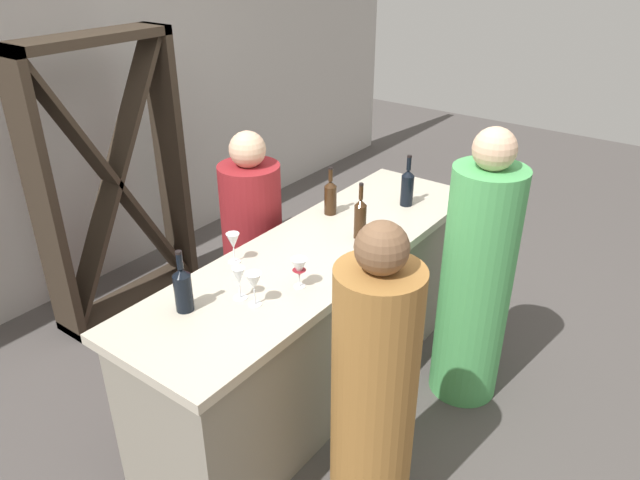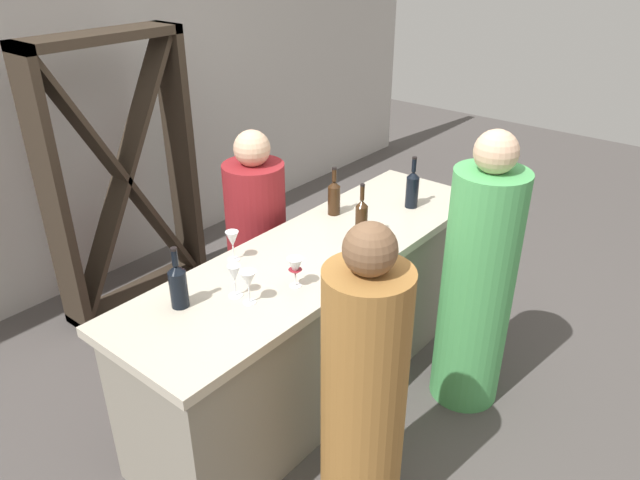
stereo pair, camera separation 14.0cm
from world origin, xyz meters
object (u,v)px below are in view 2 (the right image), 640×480
object	(u,v)px
wine_bottle_second_right_near_black	(412,188)
wine_glass_near_left	(295,268)
wine_bottle_second_left_amber_brown	(361,218)
wine_bottle_center_amber_brown	(334,197)
person_right_guest	(257,248)
wine_glass_near_center	(248,281)
person_left_guest	(363,398)
wine_glass_far_left	(232,240)
wine_bottle_leftmost_near_black	(178,284)
wine_rack	(122,178)
person_center_guest	(477,286)
wine_glass_near_right	(234,275)

from	to	relation	value
wine_bottle_second_right_near_black	wine_glass_near_left	size ratio (longest dim) A/B	2.12
wine_bottle_second_left_amber_brown	wine_bottle_second_right_near_black	world-z (taller)	wine_bottle_second_left_amber_brown
wine_bottle_center_amber_brown	person_right_guest	bearing A→B (deg)	121.47
wine_glass_near_center	person_left_guest	xyz separation A→B (m)	(0.03, -0.64, -0.35)
wine_glass_far_left	wine_bottle_leftmost_near_black	bearing A→B (deg)	-164.47
wine_glass_near_center	person_right_guest	distance (m)	1.12
wine_bottle_center_amber_brown	person_right_guest	size ratio (longest dim) A/B	0.21
person_right_guest	wine_bottle_leftmost_near_black	bearing A→B (deg)	-43.99
wine_bottle_leftmost_near_black	wine_bottle_second_right_near_black	world-z (taller)	wine_bottle_second_right_near_black
wine_bottle_second_left_amber_brown	person_right_guest	size ratio (longest dim) A/B	0.23
wine_rack	person_right_guest	xyz separation A→B (m)	(0.26, -1.02, -0.30)
wine_glass_far_left	person_right_guest	size ratio (longest dim) A/B	0.11
wine_bottle_leftmost_near_black	person_center_guest	distance (m)	1.60
wine_glass_near_left	person_left_guest	world-z (taller)	person_left_guest
wine_rack	wine_bottle_center_amber_brown	bearing A→B (deg)	-70.36
wine_bottle_second_right_near_black	person_right_guest	xyz separation A→B (m)	(-0.64, 0.72, -0.40)
wine_glass_near_right	wine_bottle_center_amber_brown	bearing A→B (deg)	11.56
wine_bottle_second_right_near_black	person_center_guest	world-z (taller)	person_center_guest
wine_glass_near_left	wine_bottle_second_right_near_black	bearing A→B (deg)	3.04
wine_rack	person_left_guest	distance (m)	2.43
wine_rack	wine_bottle_center_amber_brown	size ratio (longest dim) A/B	6.41
wine_bottle_center_amber_brown	wine_glass_near_right	distance (m)	1.03
wine_bottle_center_amber_brown	wine_glass_near_center	distance (m)	1.06
wine_bottle_second_left_amber_brown	person_center_guest	world-z (taller)	person_center_guest
wine_rack	wine_bottle_center_amber_brown	xyz separation A→B (m)	(0.51, -1.44, 0.09)
wine_bottle_second_left_amber_brown	wine_glass_far_left	xyz separation A→B (m)	(-0.62, 0.37, -0.01)
wine_bottle_leftmost_near_black	wine_glass_near_center	distance (m)	0.32
wine_bottle_center_amber_brown	wine_bottle_second_right_near_black	size ratio (longest dim) A/B	0.92
wine_rack	wine_bottle_second_left_amber_brown	world-z (taller)	wine_rack
wine_bottle_second_left_amber_brown	wine_glass_near_left	xyz separation A→B (m)	(-0.61, -0.05, -0.02)
wine_bottle_second_right_near_black	wine_glass_near_right	size ratio (longest dim) A/B	2.00
wine_bottle_leftmost_near_black	wine_bottle_second_right_near_black	xyz separation A→B (m)	(1.62, -0.24, 0.01)
wine_bottle_center_amber_brown	wine_glass_near_right	world-z (taller)	wine_bottle_center_amber_brown
wine_bottle_leftmost_near_black	wine_bottle_center_amber_brown	bearing A→B (deg)	3.33
wine_rack	wine_glass_far_left	xyz separation A→B (m)	(-0.27, -1.38, 0.09)
wine_bottle_second_right_near_black	person_left_guest	distance (m)	1.55
wine_glass_near_center	person_center_guest	bearing A→B (deg)	-29.91
wine_bottle_leftmost_near_black	wine_glass_near_left	world-z (taller)	wine_bottle_leftmost_near_black
wine_bottle_leftmost_near_black	wine_glass_near_center	xyz separation A→B (m)	(0.22, -0.23, 0.01)
wine_glass_near_left	person_left_guest	bearing A→B (deg)	-110.83
wine_rack	wine_glass_near_center	bearing A→B (deg)	-106.11
wine_bottle_second_left_amber_brown	person_right_guest	world-z (taller)	person_right_guest
wine_bottle_center_amber_brown	wine_glass_near_center	size ratio (longest dim) A/B	1.78
person_center_guest	person_right_guest	size ratio (longest dim) A/B	1.13
person_left_guest	person_right_guest	size ratio (longest dim) A/B	1.07
wine_bottle_leftmost_near_black	wine_glass_near_left	bearing A→B (deg)	-32.65
wine_glass_near_center	wine_bottle_leftmost_near_black	bearing A→B (deg)	133.71
wine_glass_far_left	person_center_guest	size ratio (longest dim) A/B	0.10
wine_glass_far_left	person_center_guest	bearing A→B (deg)	-48.80
wine_glass_near_center	person_center_guest	xyz separation A→B (m)	(1.10, -0.63, -0.31)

